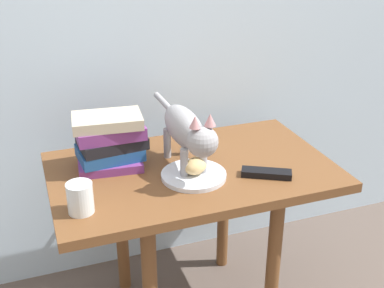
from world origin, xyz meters
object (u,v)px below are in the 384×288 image
Objects in this scene: plate at (194,175)px; bread_roll at (196,166)px; side_table at (192,190)px; cat at (187,130)px; candle_jar at (80,199)px; tv_remote at (266,173)px; book_stack at (110,140)px.

bread_roll is at bearing -17.27° from plate.
cat is at bearing -151.81° from side_table.
candle_jar is at bearing -167.30° from plate.
bread_roll reaches higher than tv_remote.
book_stack is 2.65× the size of candle_jar.
tv_remote is (0.19, -0.13, 0.09)m from side_table.
bread_roll is at bearing -100.62° from side_table.
cat is 5.64× the size of candle_jar.
book_stack is 0.49m from tv_remote.
plate is 0.87× the size of book_stack.
book_stack is (-0.22, 0.16, 0.08)m from plate.
plate is at bearing -169.27° from tv_remote.
bread_roll is 0.11m from cat.
tv_remote is at bearing 1.10° from candle_jar.
bread_roll is at bearing -82.99° from cat.
side_table is 0.31m from book_stack.
side_table is at bearing -22.31° from book_stack.
plate is at bearing -105.34° from side_table.
book_stack is at bearing 153.72° from cat.
book_stack is at bearing 61.70° from candle_jar.
plate is 0.03m from bread_roll.
cat is 0.25m from book_stack.
candle_jar is (-0.35, -0.08, 0.03)m from plate.
side_table is at bearing 28.19° from cat.
plate is at bearing 12.70° from candle_jar.
bread_roll is at bearing 12.26° from candle_jar.
candle_jar is 0.57× the size of tv_remote.
side_table is at bearing 174.21° from tv_remote.
side_table is 4.46× the size of plate.
bread_roll is 0.17× the size of cat.
plate is 0.28m from book_stack.
plate is 0.22m from tv_remote.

